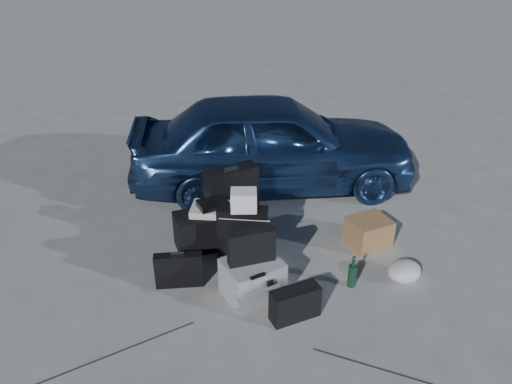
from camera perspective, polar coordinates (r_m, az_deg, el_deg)
ground at (r=4.68m, az=0.73°, el=-11.61°), size 60.00×60.00×0.00m
car at (r=6.25m, az=1.89°, el=5.75°), size 3.65×1.82×1.19m
pelican_case at (r=4.57m, az=-0.41°, el=-9.82°), size 0.59×0.53×0.36m
laptop_bag at (r=4.38m, az=-0.54°, el=-6.26°), size 0.43×0.14×0.32m
briefcase at (r=4.73m, az=-8.80°, el=-8.81°), size 0.45×0.15×0.34m
suitcase_left at (r=5.41m, az=-2.80°, el=-0.83°), size 0.60×0.35×0.74m
suitcase_right at (r=4.95m, az=-1.52°, el=-4.86°), size 0.52×0.32×0.59m
white_carton at (r=4.73m, az=-1.41°, el=-0.96°), size 0.28×0.24×0.20m
duffel_bag at (r=5.24m, az=-4.90°, el=-4.14°), size 0.82×0.44×0.39m
flat_box_white at (r=5.11m, az=-5.09°, el=-1.99°), size 0.49×0.42×0.07m
flat_box_black at (r=5.08m, az=-4.99°, el=-1.35°), size 0.33×0.27×0.06m
kraft_bag at (r=4.83m, az=0.43°, el=-7.45°), size 0.29×0.20×0.36m
cardboard_box at (r=5.37m, az=12.72°, el=-4.48°), size 0.47×0.43×0.30m
plastic_bag at (r=5.00m, az=16.59°, el=-8.66°), size 0.43×0.40×0.19m
messenger_bag at (r=4.37m, az=4.48°, el=-12.59°), size 0.45×0.25×0.30m
green_bottle at (r=4.76m, az=10.96°, el=-8.99°), size 0.08×0.08×0.31m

